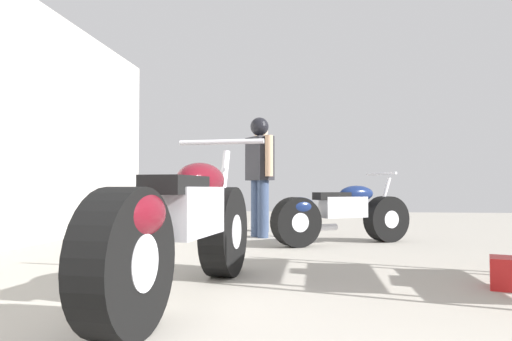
{
  "coord_description": "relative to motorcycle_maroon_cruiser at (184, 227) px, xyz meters",
  "views": [
    {
      "loc": [
        0.48,
        -0.65,
        0.69
      ],
      "look_at": [
        -0.08,
        3.78,
        0.85
      ],
      "focal_mm": 33.17,
      "sensor_mm": 36.0,
      "label": 1
    }
  ],
  "objects": [
    {
      "name": "mechanic_with_helmet",
      "position": [
        0.02,
        3.74,
        0.55
      ],
      "size": [
        0.46,
        0.6,
        1.67
      ],
      "color": "#384766",
      "rests_on": "ground_plane"
    },
    {
      "name": "motorcycle_black_naked",
      "position": [
        1.1,
        3.03,
        -0.08
      ],
      "size": [
        1.72,
        1.15,
        0.88
      ],
      "color": "black",
      "rests_on": "ground_plane"
    },
    {
      "name": "mechanic_in_blue",
      "position": [
        -0.07,
        4.67,
        0.51
      ],
      "size": [
        0.48,
        0.62,
        1.7
      ],
      "color": "#384766",
      "rests_on": "ground_plane"
    },
    {
      "name": "motorcycle_maroon_cruiser",
      "position": [
        0.0,
        0.0,
        0.0
      ],
      "size": [
        0.67,
        2.27,
        1.06
      ],
      "color": "black",
      "rests_on": "ground_plane"
    },
    {
      "name": "ground_plane",
      "position": [
        0.32,
        1.67,
        -0.45
      ],
      "size": [
        18.36,
        18.36,
        0.0
      ],
      "primitive_type": "plane",
      "color": "#9E998E"
    }
  ]
}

